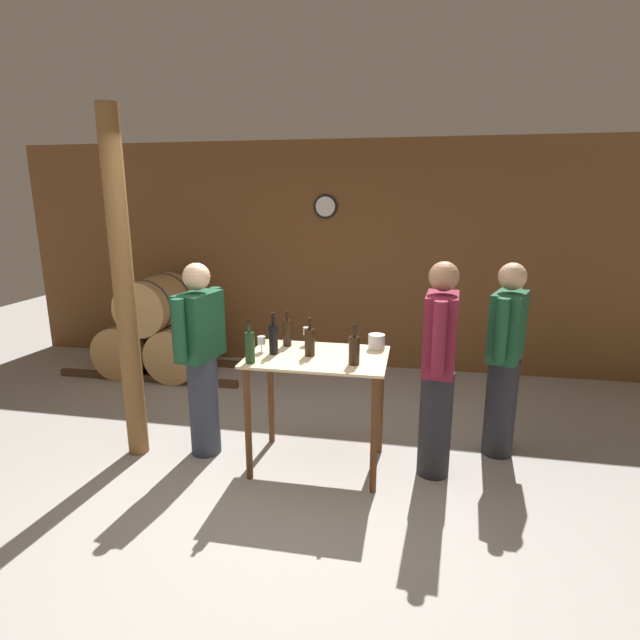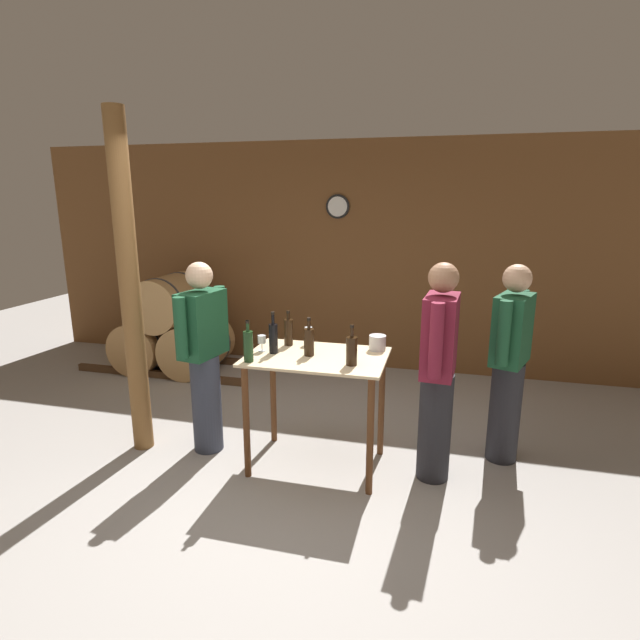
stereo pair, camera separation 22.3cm
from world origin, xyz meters
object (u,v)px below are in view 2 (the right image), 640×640
at_px(wooden_post, 130,289).
at_px(wine_glass_near_center, 308,332).
at_px(ice_bucket, 377,343).
at_px(person_visitor_with_scarf, 438,369).
at_px(person_visitor_bearded, 509,361).
at_px(wine_bottle_far_right, 352,350).
at_px(wine_glass_near_left, 262,340).
at_px(wine_bottle_far_left, 248,345).
at_px(wine_bottle_left, 273,337).
at_px(wine_bottle_right, 309,341).
at_px(wine_bottle_center, 288,331).
at_px(person_host, 204,354).

height_order(wooden_post, wine_glass_near_center, wooden_post).
bearing_deg(ice_bucket, person_visitor_with_scarf, -24.27).
bearing_deg(person_visitor_bearded, wine_bottle_far_right, -151.76).
height_order(wine_bottle_far_right, person_visitor_with_scarf, person_visitor_with_scarf).
bearing_deg(person_visitor_bearded, wine_glass_near_left, -166.25).
bearing_deg(wine_bottle_far_left, ice_bucket, 30.70).
bearing_deg(wooden_post, wine_bottle_left, 2.88).
xyz_separation_m(wine_bottle_far_left, wine_glass_near_center, (0.30, 0.52, -0.02)).
xyz_separation_m(wine_bottle_right, wine_bottle_far_right, (0.35, -0.14, -0.00)).
height_order(wine_bottle_center, wine_glass_near_left, wine_bottle_center).
bearing_deg(wine_bottle_left, person_visitor_bearded, 15.28).
height_order(wine_bottle_left, wine_bottle_far_right, wine_bottle_left).
bearing_deg(person_host, wine_glass_near_left, -1.94).
height_order(wine_bottle_right, wine_bottle_far_right, wine_bottle_far_right).
height_order(wine_bottle_right, wine_glass_near_center, wine_bottle_right).
relative_size(wooden_post, wine_bottle_right, 9.33).
relative_size(wine_bottle_center, wine_bottle_far_right, 0.97).
distance_m(wine_bottle_far_left, ice_bucket, 1.00).
height_order(wine_bottle_far_left, person_host, person_host).
bearing_deg(wine_bottle_right, person_host, 178.11).
xyz_separation_m(wine_bottle_far_left, wine_bottle_left, (0.11, 0.23, 0.00)).
relative_size(wine_bottle_right, ice_bucket, 2.22).
height_order(wine_bottle_far_left, wine_bottle_far_right, wine_bottle_far_left).
bearing_deg(person_visitor_with_scarf, wine_glass_near_left, -178.33).
height_order(wine_bottle_far_left, wine_bottle_right, wine_bottle_far_left).
xyz_separation_m(wooden_post, person_host, (0.55, 0.10, -0.52)).
bearing_deg(person_visitor_with_scarf, person_host, -179.33).
relative_size(wine_bottle_left, person_visitor_with_scarf, 0.20).
xyz_separation_m(wine_bottle_far_right, wine_glass_near_left, (-0.73, 0.15, -0.02)).
xyz_separation_m(ice_bucket, person_visitor_bearded, (0.99, 0.20, -0.13)).
distance_m(wine_bottle_far_left, person_visitor_bearded, 1.99).
distance_m(person_host, person_visitor_bearded, 2.39).
height_order(wooden_post, wine_bottle_far_left, wooden_post).
height_order(wine_bottle_far_left, person_visitor_with_scarf, person_visitor_with_scarf).
xyz_separation_m(wine_bottle_left, person_visitor_with_scarf, (1.22, 0.06, -0.17)).
bearing_deg(person_visitor_with_scarf, wine_bottle_center, 171.98).
height_order(wine_glass_near_center, person_visitor_bearded, person_visitor_bearded).
relative_size(wine_glass_near_left, person_host, 0.08).
xyz_separation_m(wine_bottle_far_right, ice_bucket, (0.13, 0.40, -0.05)).
distance_m(wine_bottle_center, wine_bottle_far_right, 0.68).
xyz_separation_m(wine_glass_near_center, ice_bucket, (0.56, -0.01, -0.05)).
distance_m(wine_bottle_left, wine_bottle_far_right, 0.64).
distance_m(wine_bottle_far_right, ice_bucket, 0.42).
height_order(wine_bottle_center, wine_bottle_right, wine_bottle_right).
bearing_deg(person_host, wine_bottle_center, 15.95).
height_order(wine_bottle_far_right, ice_bucket, wine_bottle_far_right).
xyz_separation_m(wooden_post, wine_glass_near_center, (1.36, 0.35, -0.35)).
height_order(wooden_post, ice_bucket, wooden_post).
distance_m(wooden_post, wine_bottle_center, 1.29).
bearing_deg(wine_glass_near_left, wine_bottle_center, 53.97).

